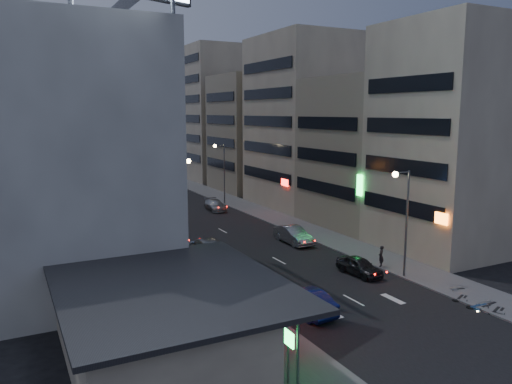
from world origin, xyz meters
TOP-DOWN VIEW (x-y plane):
  - ground at (0.00, 0.00)m, footprint 180.00×180.00m
  - sidewalk_left at (-8.00, 30.00)m, footprint 4.00×120.00m
  - sidewalk_right at (8.00, 30.00)m, footprint 4.00×120.00m
  - food_court at (-13.90, 2.00)m, footprint 11.00×13.00m
  - white_building at (-17.00, 20.00)m, footprint 14.00×24.00m
  - shophouse_near at (15.00, 10.50)m, footprint 10.00×11.00m
  - shophouse_mid at (15.50, 22.00)m, footprint 11.00×12.00m
  - shophouse_far at (15.00, 35.00)m, footprint 10.00×14.00m
  - far_left_a at (-15.50, 45.00)m, footprint 11.00×10.00m
  - far_left_b at (-16.00, 58.00)m, footprint 12.00×10.00m
  - far_right_a at (15.50, 50.00)m, footprint 11.00×12.00m
  - far_right_b at (16.00, 64.00)m, footprint 12.00×12.00m
  - street_lamp_right_near at (5.90, 6.00)m, footprint 1.60×0.44m
  - street_lamp_left at (-5.90, 22.00)m, footprint 1.60×0.44m
  - street_lamp_right_far at (5.90, 40.00)m, footprint 1.60×0.44m
  - parked_car_right_near at (3.67, 8.02)m, footprint 1.93×4.19m
  - parked_car_right_mid at (4.00, 18.29)m, footprint 1.74×4.93m
  - parked_car_left at (-4.82, 33.24)m, footprint 2.54×4.77m
  - parked_car_right_far at (3.51, 36.54)m, footprint 2.30×4.85m
  - road_car_blue at (-4.07, 3.73)m, footprint 2.11×5.00m
  - road_car_silver at (-5.00, 17.79)m, footprint 2.88×6.09m
  - person at (6.30, 8.62)m, footprint 0.72×0.71m
  - scooter_black_a at (7.30, -1.23)m, footprint 1.21×1.82m
  - scooter_silver_a at (7.74, -0.28)m, footprint 0.81×1.99m
  - scooter_blue at (7.05, -0.49)m, footprint 0.68×1.86m
  - scooter_black_b at (6.96, 1.30)m, footprint 1.19×1.72m
  - scooter_silver_b at (8.21, 2.37)m, footprint 0.95×1.73m

SIDE VIEW (x-z plane):
  - ground at x=0.00m, z-range 0.00..0.00m
  - sidewalk_left at x=-8.00m, z-range 0.00..0.12m
  - sidewalk_right at x=8.00m, z-range 0.00..0.12m
  - scooter_black_b at x=6.96m, z-range 0.12..1.13m
  - scooter_silver_b at x=8.21m, z-range 0.12..1.13m
  - parked_car_left at x=-4.82m, z-range 0.00..1.28m
  - scooter_black_a at x=7.30m, z-range 0.12..1.18m
  - scooter_blue at x=7.05m, z-range 0.12..1.24m
  - parked_car_right_far at x=3.51m, z-range 0.00..1.37m
  - parked_car_right_near at x=3.67m, z-range 0.00..1.39m
  - scooter_silver_a at x=7.74m, z-range 0.12..1.31m
  - road_car_blue at x=-4.07m, z-range 0.00..1.60m
  - parked_car_right_mid at x=4.00m, z-range 0.00..1.62m
  - road_car_silver at x=-5.00m, z-range 0.00..1.72m
  - person at x=6.30m, z-range 0.12..1.80m
  - food_court at x=-13.90m, z-range 0.05..3.92m
  - street_lamp_right_near at x=5.90m, z-range 1.35..9.37m
  - street_lamp_left at x=-5.90m, z-range 1.35..9.37m
  - street_lamp_right_far at x=5.90m, z-range 1.35..9.37m
  - far_left_b at x=-16.00m, z-range 0.00..15.00m
  - shophouse_mid at x=15.50m, z-range 0.00..16.00m
  - white_building at x=-17.00m, z-range 0.00..18.00m
  - far_right_a at x=15.50m, z-range 0.00..18.00m
  - shophouse_near at x=15.00m, z-range 0.00..20.00m
  - far_left_a at x=-15.50m, z-range 0.00..20.00m
  - shophouse_far at x=15.00m, z-range 0.00..22.00m
  - far_right_b at x=16.00m, z-range 0.00..24.00m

